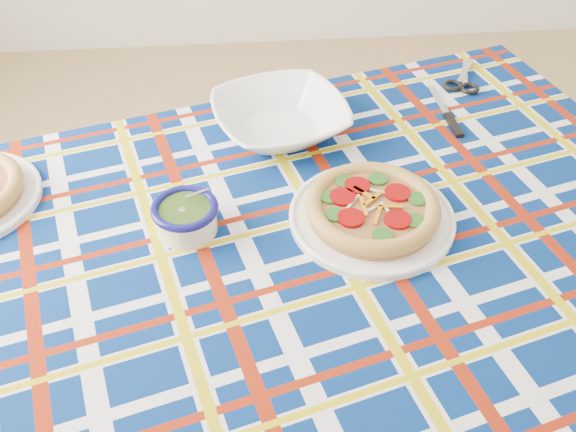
{
  "coord_description": "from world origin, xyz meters",
  "views": [
    {
      "loc": [
        -0.42,
        -1.28,
        1.69
      ],
      "look_at": [
        -0.34,
        -0.34,
        0.83
      ],
      "focal_mm": 40.0,
      "sensor_mm": 36.0,
      "label": 1
    }
  ],
  "objects_px": {
    "pesto_bowl": "(186,215)",
    "dining_table": "(288,272)",
    "serving_bowl": "(280,118)",
    "main_focaccia_plate": "(373,208)"
  },
  "relations": [
    {
      "from": "dining_table",
      "to": "main_focaccia_plate",
      "type": "bearing_deg",
      "value": 0.58
    },
    {
      "from": "dining_table",
      "to": "pesto_bowl",
      "type": "bearing_deg",
      "value": 148.72
    },
    {
      "from": "dining_table",
      "to": "serving_bowl",
      "type": "relative_size",
      "value": 6.24
    },
    {
      "from": "main_focaccia_plate",
      "to": "serving_bowl",
      "type": "xyz_separation_m",
      "value": [
        -0.16,
        0.33,
        0.0
      ]
    },
    {
      "from": "pesto_bowl",
      "to": "main_focaccia_plate",
      "type": "bearing_deg",
      "value": -0.85
    },
    {
      "from": "main_focaccia_plate",
      "to": "pesto_bowl",
      "type": "relative_size",
      "value": 2.6
    },
    {
      "from": "serving_bowl",
      "to": "dining_table",
      "type": "bearing_deg",
      "value": -92.23
    },
    {
      "from": "dining_table",
      "to": "pesto_bowl",
      "type": "height_order",
      "value": "pesto_bowl"
    },
    {
      "from": "pesto_bowl",
      "to": "serving_bowl",
      "type": "height_order",
      "value": "pesto_bowl"
    },
    {
      "from": "pesto_bowl",
      "to": "dining_table",
      "type": "bearing_deg",
      "value": -15.76
    }
  ]
}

